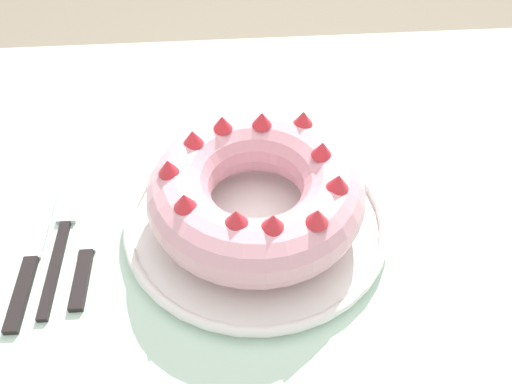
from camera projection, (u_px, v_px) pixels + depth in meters
The scene contains 6 objects.
dining_table at pixel (239, 287), 0.67m from camera, with size 1.40×1.00×0.74m.
serving_dish at pixel (256, 218), 0.63m from camera, with size 0.33×0.33×0.02m.
bundt_cake at pixel (256, 191), 0.59m from camera, with size 0.26×0.26×0.09m.
fork at pixel (62, 240), 0.61m from camera, with size 0.02×0.19×0.01m.
serving_knife at pixel (31, 261), 0.59m from camera, with size 0.02×0.22×0.01m.
cake_knife at pixel (87, 254), 0.60m from camera, with size 0.02×0.18×0.01m.
Camera 1 is at (-0.01, -0.37, 1.23)m, focal length 35.00 mm.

